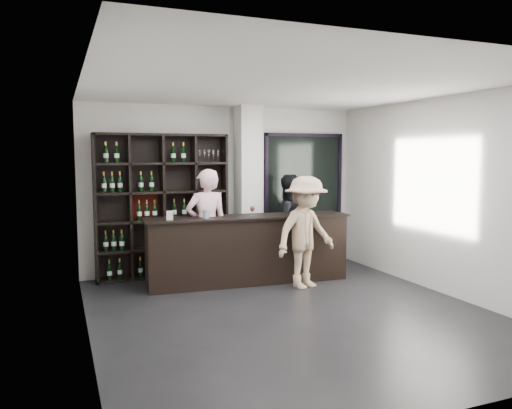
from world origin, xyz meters
name	(u,v)px	position (x,y,z in m)	size (l,w,h in m)	color
floor	(291,313)	(0.00, 0.00, -0.01)	(5.00, 5.50, 0.01)	black
wine_shelf	(163,206)	(-1.15, 2.57, 1.20)	(2.20, 0.35, 2.40)	black
structural_column	(249,189)	(0.35, 2.47, 1.45)	(0.40, 0.40, 2.90)	silver
glass_panel	(304,189)	(1.55, 2.69, 1.40)	(1.60, 0.08, 2.10)	black
tasting_counter	(248,249)	(0.04, 1.67, 0.54)	(3.28, 0.68, 1.08)	black
taster_pink	(207,227)	(-0.60, 1.85, 0.92)	(0.67, 0.44, 1.83)	#FEC4CE
taster_black	(287,223)	(0.95, 2.15, 0.86)	(0.83, 0.65, 1.71)	black
customer	(306,232)	(0.75, 1.05, 0.86)	(1.12, 0.64, 1.73)	tan
wine_glass	(252,210)	(0.10, 1.64, 1.17)	(0.07, 0.07, 0.18)	white
spit_cup	(206,214)	(-0.68, 1.59, 1.15)	(0.10, 0.10, 0.13)	#AEC1D9
napkin_stack	(299,212)	(0.99, 1.77, 1.09)	(0.12, 0.12, 0.02)	white
card_stand	(170,215)	(-1.23, 1.64, 1.15)	(0.09, 0.05, 0.14)	white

